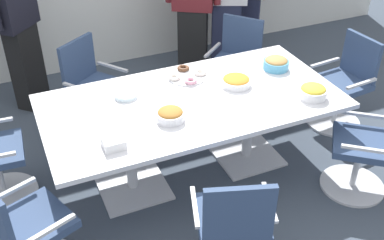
{
  "coord_description": "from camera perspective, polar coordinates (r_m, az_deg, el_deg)",
  "views": [
    {
      "loc": [
        -1.31,
        -3.0,
        2.75
      ],
      "look_at": [
        0.0,
        0.0,
        0.55
      ],
      "focal_mm": 44.46,
      "sensor_mm": 36.0,
      "label": 1
    }
  ],
  "objects": [
    {
      "name": "office_chair_0",
      "position": [
        5.08,
        5.21,
        6.3
      ],
      "size": [
        0.76,
        0.76,
        0.91
      ],
      "rotation": [
        0.0,
        0.0,
        -4.02
      ],
      "color": "silver",
      "rests_on": "ground"
    },
    {
      "name": "ground_plane",
      "position": [
        4.28,
        0.0,
        -6.18
      ],
      "size": [
        10.0,
        10.0,
        0.01
      ],
      "primitive_type": "cube",
      "color": "#3D4754"
    },
    {
      "name": "snack_bowl_cookies",
      "position": [
        4.34,
        10.06,
        6.74
      ],
      "size": [
        0.23,
        0.23,
        0.11
      ],
      "color": "#4C9EC6",
      "rests_on": "conference_table"
    },
    {
      "name": "donut_platter",
      "position": [
        4.15,
        -0.59,
        5.36
      ],
      "size": [
        0.35,
        0.35,
        0.04
      ],
      "color": "white",
      "rests_on": "conference_table"
    },
    {
      "name": "snack_bowl_pretzels",
      "position": [
        3.56,
        -2.61,
        0.65
      ],
      "size": [
        0.22,
        0.22,
        0.1
      ],
      "color": "white",
      "rests_on": "conference_table"
    },
    {
      "name": "office_chair_6",
      "position": [
        4.93,
        17.72,
        3.79
      ],
      "size": [
        0.59,
        0.59,
        0.91
      ],
      "rotation": [
        0.0,
        0.0,
        -4.61
      ],
      "color": "silver",
      "rests_on": "ground"
    },
    {
      "name": "snack_bowl_chips_orange",
      "position": [
        4.03,
        5.32,
        4.69
      ],
      "size": [
        0.25,
        0.25,
        0.08
      ],
      "color": "white",
      "rests_on": "conference_table"
    },
    {
      "name": "office_chair_4",
      "position": [
        3.22,
        4.88,
        -12.94
      ],
      "size": [
        0.68,
        0.68,
        0.91
      ],
      "rotation": [
        0.0,
        0.0,
        -0.32
      ],
      "color": "silver",
      "rests_on": "ground"
    },
    {
      "name": "person_standing_0",
      "position": [
        5.06,
        -20.32,
        11.44
      ],
      "size": [
        0.48,
        0.5,
        1.87
      ],
      "rotation": [
        0.0,
        0.0,
        -2.33
      ],
      "color": "black",
      "rests_on": "ground"
    },
    {
      "name": "plate_stack",
      "position": [
        3.9,
        -7.92,
        2.98
      ],
      "size": [
        0.19,
        0.19,
        0.04
      ],
      "color": "white",
      "rests_on": "conference_table"
    },
    {
      "name": "office_chair_3",
      "position": [
        3.37,
        -19.27,
        -12.71
      ],
      "size": [
        0.7,
        0.7,
        0.91
      ],
      "rotation": [
        0.0,
        0.0,
        -1.2
      ],
      "color": "silver",
      "rests_on": "ground"
    },
    {
      "name": "office_chair_5",
      "position": [
        4.11,
        20.34,
        -3.36
      ],
      "size": [
        0.76,
        0.76,
        0.91
      ],
      "rotation": [
        0.0,
        0.0,
        0.9
      ],
      "color": "silver",
      "rests_on": "ground"
    },
    {
      "name": "napkin_pile",
      "position": [
        3.34,
        -9.37,
        -2.69
      ],
      "size": [
        0.15,
        0.15,
        0.07
      ],
      "primitive_type": "cube",
      "color": "white",
      "rests_on": "conference_table"
    },
    {
      "name": "conference_table",
      "position": [
        3.9,
        0.0,
        0.91
      ],
      "size": [
        2.4,
        1.2,
        0.75
      ],
      "color": "silver",
      "rests_on": "ground"
    },
    {
      "name": "office_chair_1",
      "position": [
        4.72,
        -11.69,
        3.36
      ],
      "size": [
        0.75,
        0.75,
        0.91
      ],
      "rotation": [
        0.0,
        0.0,
        -2.51
      ],
      "color": "silver",
      "rests_on": "ground"
    },
    {
      "name": "snack_bowl_chips_yellow",
      "position": [
        3.96,
        14.31,
        3.34
      ],
      "size": [
        0.23,
        0.23,
        0.11
      ],
      "color": "white",
      "rests_on": "conference_table"
    },
    {
      "name": "person_standing_1",
      "position": [
        5.34,
        0.11,
        14.03
      ],
      "size": [
        0.56,
        0.42,
        1.78
      ],
      "rotation": [
        0.0,
        0.0,
        -3.7
      ],
      "color": "black",
      "rests_on": "ground"
    }
  ]
}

